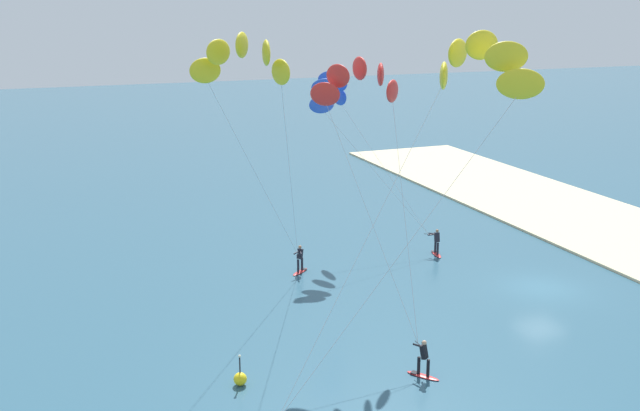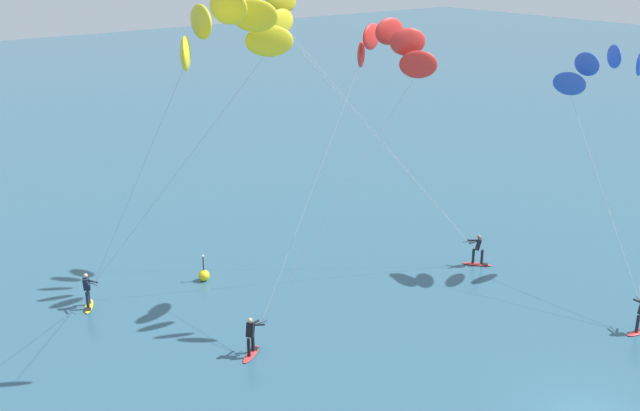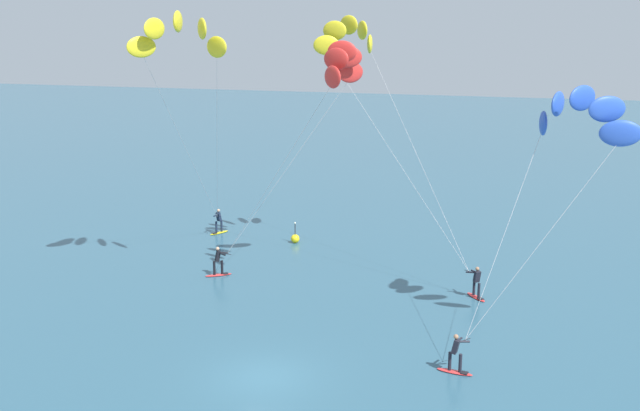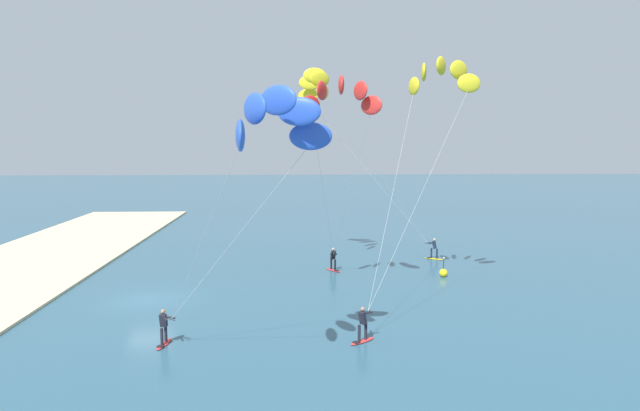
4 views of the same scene
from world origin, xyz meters
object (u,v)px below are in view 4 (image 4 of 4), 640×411
at_px(kitesurfer_downwind, 341,105).
at_px(marker_buoy, 443,273).
at_px(kitesurfer_nearshore, 272,130).
at_px(kitesurfer_mid_water, 438,85).
at_px(kitesurfer_far_out, 320,93).

xyz_separation_m(kitesurfer_downwind, marker_buoy, (-4.66, 7.52, -11.06)).
bearing_deg(kitesurfer_nearshore, kitesurfer_mid_water, 142.62).
height_order(kitesurfer_mid_water, kitesurfer_downwind, kitesurfer_mid_water).
xyz_separation_m(kitesurfer_nearshore, kitesurfer_far_out, (-19.73, 2.66, 3.01)).
height_order(kitesurfer_nearshore, kitesurfer_far_out, kitesurfer_far_out).
height_order(kitesurfer_far_out, marker_buoy, kitesurfer_far_out).
relative_size(kitesurfer_mid_water, kitesurfer_far_out, 0.99).
bearing_deg(kitesurfer_nearshore, kitesurfer_downwind, 163.38).
bearing_deg(kitesurfer_far_out, kitesurfer_mid_water, 40.45).
distance_m(kitesurfer_nearshore, kitesurfer_downwind, 12.23).
bearing_deg(kitesurfer_mid_water, kitesurfer_nearshore, -37.38).
bearing_deg(kitesurfer_nearshore, kitesurfer_far_out, 172.33).
height_order(kitesurfer_mid_water, marker_buoy, kitesurfer_mid_water).
distance_m(kitesurfer_nearshore, kitesurfer_mid_water, 15.42).
relative_size(kitesurfer_nearshore, kitesurfer_far_out, 0.78).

